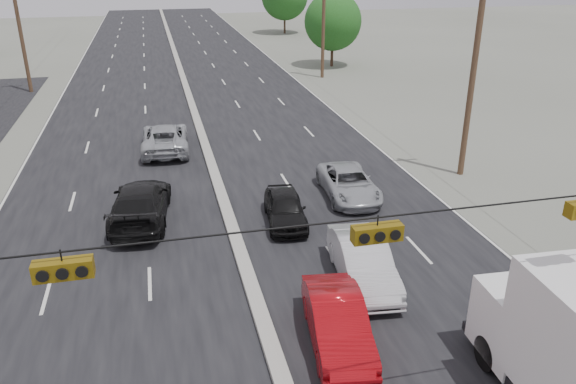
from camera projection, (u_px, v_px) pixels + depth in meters
name	position (u px, v px, depth m)	size (l,w,h in m)	color
road_surface	(194.00, 114.00, 39.97)	(20.00, 160.00, 0.02)	black
center_median	(194.00, 113.00, 39.93)	(0.50, 160.00, 0.20)	gray
utility_pole_left_c	(20.00, 28.00, 44.19)	(1.60, 0.30, 10.00)	#422D1E
utility_pole_right_b	(473.00, 76.00, 27.24)	(1.60, 0.30, 10.00)	#422D1E
utility_pole_right_c	(323.00, 20.00, 49.56)	(1.60, 0.30, 10.00)	#422D1E
traffic_signals	(372.00, 232.00, 11.30)	(25.00, 0.30, 0.54)	black
tree_right_mid	(333.00, 22.00, 54.87)	(5.60, 5.60, 7.14)	#382619
red_sedan	(337.00, 323.00, 16.32)	(1.56, 4.47, 1.47)	#9D0910
queue_car_a	(285.00, 208.00, 23.72)	(1.61, 3.99, 1.36)	black
queue_car_b	(363.00, 262.00, 19.43)	(1.65, 4.74, 1.56)	silver
queue_car_c	(349.00, 184.00, 26.26)	(2.23, 4.83, 1.34)	#9C9FA3
oncoming_near	(140.00, 204.00, 23.83)	(2.30, 5.66, 1.64)	black
oncoming_far	(165.00, 138.00, 32.33)	(2.57, 5.58, 1.55)	#9DA0A4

